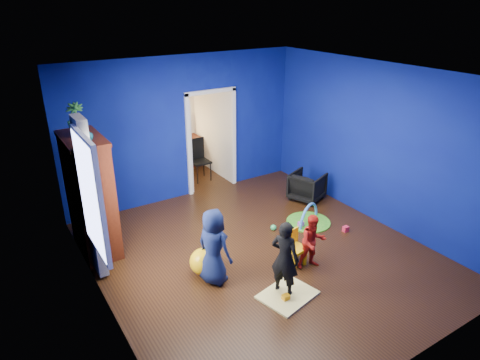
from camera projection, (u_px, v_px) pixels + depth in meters
floor at (262, 254)px, 7.03m from camera, size 5.00×5.50×0.01m
ceiling at (266, 75)px, 5.88m from camera, size 5.00×5.50×0.01m
wall_back at (185, 129)px, 8.59m from camera, size 5.00×0.02×2.90m
wall_front at (420, 260)px, 4.32m from camera, size 5.00×0.02×2.90m
wall_left at (97, 214)px, 5.23m from camera, size 0.02×5.50×2.90m
wall_right at (377, 144)px, 7.68m from camera, size 0.02×5.50×2.90m
alcove at (192, 124)px, 9.64m from camera, size 1.00×1.75×2.50m
armchair at (307, 186)px, 8.82m from camera, size 0.83×0.82×0.58m
child_black at (285, 258)px, 5.90m from camera, size 0.43×0.49×1.14m
child_navy at (214, 247)px, 6.14m from camera, size 0.55×0.67×1.17m
toddler_red at (313, 242)px, 6.53m from camera, size 0.51×0.44×0.89m
vase at (85, 135)px, 6.14m from camera, size 0.26×0.26×0.22m
potted_plant at (75, 118)px, 6.50m from camera, size 0.32×0.32×0.47m
tv_armoire at (90, 195)px, 6.81m from camera, size 0.58×1.14×1.96m
crt_tv at (93, 193)px, 6.81m from camera, size 0.46×0.70×0.54m
yellow_blanket at (288, 295)px, 6.04m from camera, size 0.87×0.75×0.03m
hopper_ball at (203, 262)px, 6.46m from camera, size 0.42×0.42×0.42m
kid_chair at (296, 250)px, 6.69m from camera, size 0.32×0.32×0.50m
play_mat at (308, 222)px, 8.00m from camera, size 0.82×0.82×0.02m
toy_arch at (308, 222)px, 8.00m from camera, size 0.69×0.35×0.74m
window_left at (89, 196)px, 5.47m from camera, size 0.03×0.95×1.55m
curtain at (90, 199)px, 6.07m from camera, size 0.14×0.42×2.40m
doorway at (211, 143)px, 9.04m from camera, size 1.16×0.10×2.10m
study_desk at (182, 152)px, 10.48m from camera, size 0.88×0.44×0.75m
desk_monitor at (179, 129)px, 10.35m from camera, size 0.40×0.05×0.32m
desk_lamp at (169, 132)px, 10.17m from camera, size 0.14×0.14×0.14m
folding_chair at (200, 161)px, 9.70m from camera, size 0.40×0.40×0.92m
book_shelf at (177, 84)px, 9.91m from camera, size 0.88×0.24×0.04m
toy_0 at (346, 229)px, 7.69m from camera, size 0.10×0.08×0.10m
toy_1 at (286, 298)px, 5.93m from camera, size 0.10×0.08×0.10m
toy_2 at (273, 227)px, 7.73m from camera, size 0.11×0.11×0.11m
toy_3 at (301, 224)px, 7.84m from camera, size 0.10×0.08×0.10m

